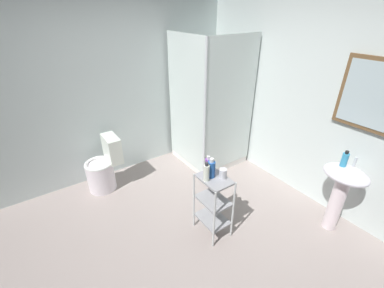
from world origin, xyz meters
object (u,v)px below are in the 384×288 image
(pedestal_sink, at_px, (342,187))
(lotion_bottle_white, at_px, (206,172))
(hand_soap_bottle, at_px, (345,159))
(rinse_cup, at_px, (223,174))
(conditioner_bottle_purple, at_px, (208,165))
(toilet, at_px, (104,168))
(shower_stall, at_px, (208,137))
(storage_cart, at_px, (213,201))
(shampoo_bottle_blue, at_px, (211,169))

(pedestal_sink, distance_m, lotion_bottle_white, 1.50)
(hand_soap_bottle, height_order, rinse_cup, hand_soap_bottle)
(conditioner_bottle_purple, bearing_deg, pedestal_sink, 53.15)
(toilet, distance_m, lotion_bottle_white, 1.69)
(shower_stall, distance_m, toilet, 1.64)
(toilet, height_order, conditioner_bottle_purple, conditioner_bottle_purple)
(toilet, xyz_separation_m, lotion_bottle_white, (1.47, 0.65, 0.52))
(pedestal_sink, relative_size, storage_cart, 1.09)
(pedestal_sink, bearing_deg, shampoo_bottle_blue, -123.39)
(toilet, distance_m, storage_cart, 1.67)
(toilet, height_order, shampoo_bottle_blue, shampoo_bottle_blue)
(rinse_cup, bearing_deg, shower_stall, 147.50)
(storage_cart, bearing_deg, pedestal_sink, 57.81)
(pedestal_sink, distance_m, shampoo_bottle_blue, 1.44)
(toilet, xyz_separation_m, storage_cart, (1.50, 0.73, 0.12))
(toilet, relative_size, lotion_bottle_white, 3.63)
(shampoo_bottle_blue, bearing_deg, hand_soap_bottle, 59.26)
(pedestal_sink, distance_m, hand_soap_bottle, 0.32)
(toilet, distance_m, hand_soap_bottle, 2.96)
(pedestal_sink, height_order, hand_soap_bottle, hand_soap_bottle)
(storage_cart, height_order, rinse_cup, rinse_cup)
(shower_stall, distance_m, pedestal_sink, 1.97)
(pedestal_sink, bearing_deg, shower_stall, -171.15)
(hand_soap_bottle, xyz_separation_m, rinse_cup, (-0.63, -1.12, -0.10))
(shower_stall, relative_size, hand_soap_bottle, 11.07)
(pedestal_sink, height_order, storage_cart, pedestal_sink)
(toilet, bearing_deg, shampoo_bottle_blue, 26.44)
(toilet, bearing_deg, lotion_bottle_white, 23.69)
(conditioner_bottle_purple, bearing_deg, storage_cart, -6.81)
(shower_stall, bearing_deg, pedestal_sink, 8.85)
(conditioner_bottle_purple, distance_m, rinse_cup, 0.18)
(storage_cart, height_order, shampoo_bottle_blue, shampoo_bottle_blue)
(storage_cart, bearing_deg, shower_stall, 144.19)
(storage_cart, distance_m, hand_soap_bottle, 1.44)
(pedestal_sink, height_order, lotion_bottle_white, lotion_bottle_white)
(storage_cart, distance_m, conditioner_bottle_purple, 0.41)
(toilet, height_order, rinse_cup, rinse_cup)
(conditioner_bottle_purple, bearing_deg, rinse_cup, 19.33)
(shower_stall, bearing_deg, shampoo_bottle_blue, -37.13)
(toilet, relative_size, rinse_cup, 7.25)
(pedestal_sink, relative_size, rinse_cup, 7.72)
(shower_stall, relative_size, toilet, 2.63)
(shampoo_bottle_blue, height_order, conditioner_bottle_purple, shampoo_bottle_blue)
(shampoo_bottle_blue, bearing_deg, shower_stall, 142.87)
(toilet, height_order, lotion_bottle_white, lotion_bottle_white)
(storage_cart, xyz_separation_m, shampoo_bottle_blue, (-0.04, -0.01, 0.40))
(hand_soap_bottle, xyz_separation_m, shampoo_bottle_blue, (-0.72, -1.20, -0.05))
(pedestal_sink, relative_size, lotion_bottle_white, 3.87)
(shampoo_bottle_blue, bearing_deg, storage_cart, 14.96)
(shower_stall, distance_m, shampoo_bottle_blue, 1.51)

